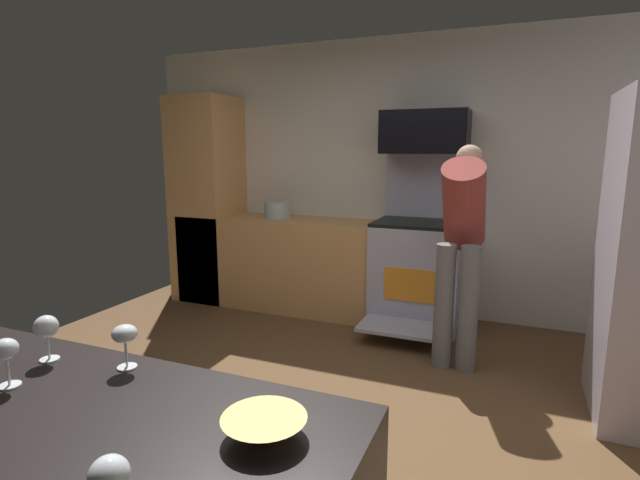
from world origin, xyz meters
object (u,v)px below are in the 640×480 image
(wine_glass_near, at_px, (46,328))
(person_cook, at_px, (462,237))
(oven_range, at_px, (418,269))
(wine_glass_far, at_px, (125,336))
(mixing_bowl_small, at_px, (264,427))
(stock_pot, at_px, (277,210))
(wine_glass_extra, at_px, (110,480))
(microwave, at_px, (425,132))
(wine_glass_mid, at_px, (6,352))

(wine_glass_near, bearing_deg, person_cook, 68.28)
(person_cook, bearing_deg, wine_glass_near, -111.72)
(oven_range, height_order, wine_glass_far, oven_range)
(oven_range, xyz_separation_m, person_cook, (0.43, -0.68, 0.44))
(mixing_bowl_small, bearing_deg, wine_glass_near, 172.72)
(stock_pot, bearing_deg, person_cook, -20.47)
(wine_glass_far, xyz_separation_m, wine_glass_extra, (0.48, -0.53, 0.01))
(person_cook, bearing_deg, mixing_bowl_small, -93.53)
(oven_range, height_order, person_cook, person_cook)
(oven_range, height_order, wine_glass_extra, oven_range)
(oven_range, bearing_deg, wine_glass_far, -95.50)
(microwave, height_order, stock_pot, microwave)
(stock_pot, bearing_deg, oven_range, -0.57)
(wine_glass_near, relative_size, wine_glass_extra, 0.93)
(wine_glass_extra, bearing_deg, oven_range, 92.77)
(wine_glass_far, distance_m, wine_glass_extra, 0.72)
(wine_glass_far, bearing_deg, wine_glass_near, -169.39)
(microwave, height_order, person_cook, microwave)
(microwave, xyz_separation_m, person_cook, (0.43, -0.77, -0.77))
(oven_range, bearing_deg, person_cook, -57.50)
(wine_glass_extra, bearing_deg, microwave, 92.70)
(person_cook, relative_size, wine_glass_mid, 11.09)
(person_cook, distance_m, wine_glass_near, 2.72)
(oven_range, bearing_deg, wine_glass_mid, -98.86)
(wine_glass_far, height_order, stock_pot, stock_pot)
(microwave, height_order, wine_glass_far, microwave)
(wine_glass_far, bearing_deg, person_cook, 73.50)
(wine_glass_near, xyz_separation_m, wine_glass_far, (0.27, 0.05, -0.00))
(person_cook, bearing_deg, wine_glass_extra, -94.79)
(person_cook, relative_size, stock_pot, 6.14)
(oven_range, relative_size, wine_glass_extra, 9.46)
(wine_glass_near, distance_m, wine_glass_mid, 0.18)
(person_cook, distance_m, mixing_bowl_small, 2.64)
(wine_glass_near, bearing_deg, wine_glass_extra, -32.32)
(microwave, bearing_deg, wine_glass_extra, -87.30)
(mixing_bowl_small, relative_size, wine_glass_far, 1.45)
(mixing_bowl_small, height_order, wine_glass_near, wine_glass_near)
(wine_glass_far, distance_m, stock_pot, 3.36)
(microwave, xyz_separation_m, wine_glass_far, (-0.30, -3.25, -0.72))
(wine_glass_near, xyz_separation_m, stock_pot, (-0.84, 3.22, -0.03))
(person_cook, height_order, mixing_bowl_small, person_cook)
(microwave, height_order, mixing_bowl_small, microwave)
(oven_range, distance_m, person_cook, 0.91)
(microwave, height_order, wine_glass_mid, microwave)
(oven_range, relative_size, microwave, 2.08)
(oven_range, distance_m, stock_pot, 1.49)
(wine_glass_mid, height_order, wine_glass_far, wine_glass_mid)
(oven_range, xyz_separation_m, wine_glass_extra, (0.18, -3.68, 0.51))
(person_cook, distance_m, wine_glass_extra, 3.02)
(microwave, bearing_deg, wine_glass_mid, -98.63)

